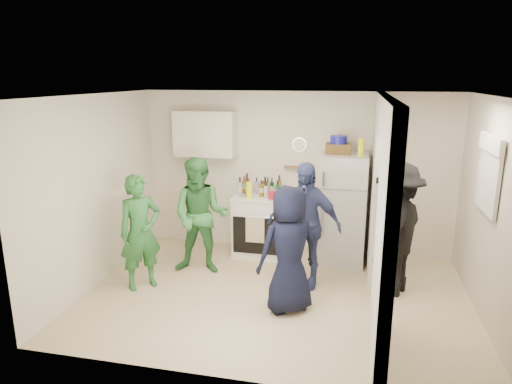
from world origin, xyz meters
TOP-DOWN VIEW (x-y plane):
  - floor at (0.00, 0.00)m, footprint 4.80×4.80m
  - wall_back at (0.00, 1.70)m, footprint 4.80×0.00m
  - wall_front at (0.00, -1.70)m, footprint 4.80×0.00m
  - wall_left at (-2.40, 0.00)m, footprint 0.00×3.40m
  - wall_right at (2.40, 0.00)m, footprint 0.00×3.40m
  - ceiling at (0.00, 0.00)m, footprint 4.80×4.80m
  - partition_pier_back at (1.20, 1.10)m, footprint 0.12×1.20m
  - partition_pier_front at (1.20, -1.10)m, footprint 0.12×1.20m
  - partition_header at (1.20, 0.00)m, footprint 0.12×1.00m
  - stove at (-0.49, 1.37)m, footprint 0.79×0.66m
  - upper_cabinet at (-1.40, 1.52)m, footprint 0.95×0.34m
  - fridge at (0.75, 1.34)m, footprint 0.67×0.65m
  - wicker_basket at (0.65, 1.39)m, footprint 0.35×0.25m
  - blue_bowl at (0.65, 1.39)m, footprint 0.24×0.24m
  - yellow_cup_stack_top at (0.97, 1.24)m, footprint 0.09×0.09m
  - wall_clock at (0.05, 1.68)m, footprint 0.22×0.02m
  - spice_shelf at (0.00, 1.65)m, footprint 0.35×0.08m
  - nook_window at (2.38, 0.20)m, footprint 0.03×0.70m
  - nook_window_frame at (2.36, 0.20)m, footprint 0.04×0.76m
  - nook_valance at (2.34, 0.20)m, footprint 0.04×0.82m
  - yellow_cup_stack_stove at (-0.61, 1.15)m, footprint 0.09×0.09m
  - red_cup at (-0.27, 1.17)m, footprint 0.09×0.09m
  - person_green_left at (-1.77, -0.10)m, footprint 0.65×0.65m
  - person_green_center at (-1.17, 0.54)m, footprint 0.86×0.70m
  - person_denim at (0.28, 0.44)m, footprint 1.02×0.54m
  - person_navy at (0.19, -0.30)m, footprint 0.89×0.82m
  - person_nook at (1.45, 0.45)m, footprint 1.04×1.26m
  - bottle_a at (-0.77, 1.48)m, footprint 0.06×0.06m
  - bottle_b at (-0.68, 1.30)m, footprint 0.06×0.06m
  - bottle_c at (-0.58, 1.51)m, footprint 0.06×0.06m
  - bottle_d at (-0.46, 1.31)m, footprint 0.08×0.08m
  - bottle_e at (-0.41, 1.53)m, footprint 0.06×0.06m
  - bottle_f at (-0.32, 1.40)m, footprint 0.06×0.06m
  - bottle_g at (-0.23, 1.50)m, footprint 0.07×0.07m
  - bottle_h at (-0.79, 1.26)m, footprint 0.07×0.07m
  - bottle_i at (-0.44, 1.47)m, footprint 0.08×0.08m
  - bottle_j at (-0.21, 1.28)m, footprint 0.07×0.07m
  - bottle_k at (-0.72, 1.43)m, footprint 0.08×0.08m
  - bottle_l at (-0.37, 1.21)m, footprint 0.07×0.07m

SIDE VIEW (x-z plane):
  - floor at x=0.00m, z-range 0.00..0.00m
  - stove at x=-0.49m, z-range 0.00..0.95m
  - person_green_left at x=-1.77m, z-range 0.00..1.52m
  - person_navy at x=0.19m, z-range 0.00..1.52m
  - fridge at x=0.75m, z-range 0.00..1.63m
  - person_green_center at x=-1.17m, z-range 0.00..1.65m
  - person_denim at x=0.28m, z-range 0.00..1.67m
  - person_nook at x=1.45m, z-range 0.00..1.70m
  - red_cup at x=-0.27m, z-range 0.95..1.07m
  - bottle_c at x=-0.58m, z-range 0.95..1.19m
  - bottle_e at x=-0.41m, z-range 0.95..1.20m
  - yellow_cup_stack_stove at x=-0.61m, z-range 0.95..1.20m
  - bottle_l at x=-0.37m, z-range 0.95..1.20m
  - bottle_d at x=-0.46m, z-range 0.95..1.20m
  - bottle_j at x=-0.21m, z-range 0.95..1.21m
  - bottle_a at x=-0.77m, z-range 0.95..1.21m
  - bottle_i at x=-0.44m, z-range 0.95..1.22m
  - bottle_b at x=-0.68m, z-range 0.95..1.22m
  - bottle_f at x=-0.32m, z-range 0.95..1.22m
  - bottle_h at x=-0.79m, z-range 0.95..1.24m
  - bottle_g at x=-0.23m, z-range 0.95..1.25m
  - bottle_k at x=-0.72m, z-range 0.95..1.27m
  - wall_back at x=0.00m, z-range -1.15..3.65m
  - wall_front at x=0.00m, z-range -1.15..3.65m
  - wall_left at x=-2.40m, z-range -0.45..2.95m
  - wall_right at x=2.40m, z-range -0.45..2.95m
  - partition_pier_back at x=1.20m, z-range 0.00..2.50m
  - partition_pier_front at x=1.20m, z-range 0.00..2.50m
  - spice_shelf at x=0.00m, z-range 1.34..1.36m
  - nook_window at x=2.38m, z-range 1.25..2.05m
  - nook_window_frame at x=2.36m, z-range 1.22..2.08m
  - wall_clock at x=0.05m, z-range 1.59..1.81m
  - wicker_basket at x=0.65m, z-range 1.63..1.78m
  - yellow_cup_stack_top at x=0.97m, z-range 1.63..1.88m
  - blue_bowl at x=0.65m, z-range 1.78..1.89m
  - upper_cabinet at x=-1.40m, z-range 1.50..2.20m
  - nook_valance at x=2.34m, z-range 1.91..2.09m
  - partition_header at x=1.20m, z-range 2.10..2.50m
  - ceiling at x=0.00m, z-range 2.50..2.50m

